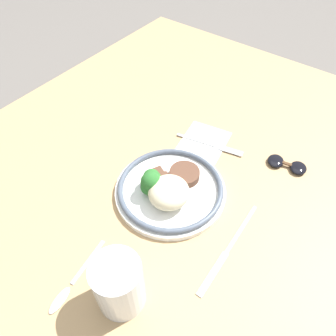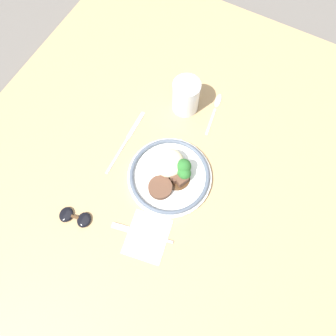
{
  "view_description": "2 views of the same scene",
  "coord_description": "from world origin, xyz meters",
  "px_view_note": "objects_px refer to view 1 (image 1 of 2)",
  "views": [
    {
      "loc": [
        0.34,
        0.23,
        0.61
      ],
      "look_at": [
        -0.03,
        -0.06,
        0.08
      ],
      "focal_mm": 35.0,
      "sensor_mm": 36.0,
      "label": 1
    },
    {
      "loc": [
        -0.3,
        -0.18,
        0.92
      ],
      "look_at": [
        0.0,
        -0.02,
        0.06
      ],
      "focal_mm": 35.0,
      "sensor_mm": 36.0,
      "label": 2
    }
  ],
  "objects_px": {
    "plate": "(168,188)",
    "fork": "(216,146)",
    "knife": "(227,251)",
    "spoon": "(67,290)",
    "sunglasses": "(287,164)",
    "juice_glass": "(119,286)"
  },
  "relations": [
    {
      "from": "plate",
      "to": "fork",
      "type": "relative_size",
      "value": 1.41
    },
    {
      "from": "plate",
      "to": "knife",
      "type": "distance_m",
      "value": 0.18
    },
    {
      "from": "spoon",
      "to": "sunglasses",
      "type": "bearing_deg",
      "value": 150.87
    },
    {
      "from": "knife",
      "to": "spoon",
      "type": "relative_size",
      "value": 1.48
    },
    {
      "from": "juice_glass",
      "to": "knife",
      "type": "distance_m",
      "value": 0.22
    },
    {
      "from": "fork",
      "to": "sunglasses",
      "type": "xyz_separation_m",
      "value": [
        -0.05,
        0.17,
        0.0
      ]
    },
    {
      "from": "juice_glass",
      "to": "spoon",
      "type": "bearing_deg",
      "value": -60.39
    },
    {
      "from": "fork",
      "to": "knife",
      "type": "relative_size",
      "value": 0.75
    },
    {
      "from": "juice_glass",
      "to": "fork",
      "type": "bearing_deg",
      "value": -171.18
    },
    {
      "from": "plate",
      "to": "sunglasses",
      "type": "xyz_separation_m",
      "value": [
        -0.23,
        0.17,
        -0.01
      ]
    },
    {
      "from": "fork",
      "to": "sunglasses",
      "type": "bearing_deg",
      "value": 2.85
    },
    {
      "from": "fork",
      "to": "plate",
      "type": "bearing_deg",
      "value": -104.48
    },
    {
      "from": "fork",
      "to": "sunglasses",
      "type": "height_order",
      "value": "sunglasses"
    },
    {
      "from": "juice_glass",
      "to": "spoon",
      "type": "relative_size",
      "value": 0.74
    },
    {
      "from": "fork",
      "to": "spoon",
      "type": "relative_size",
      "value": 1.11
    },
    {
      "from": "plate",
      "to": "fork",
      "type": "height_order",
      "value": "plate"
    },
    {
      "from": "knife",
      "to": "sunglasses",
      "type": "relative_size",
      "value": 2.37
    },
    {
      "from": "juice_glass",
      "to": "spoon",
      "type": "height_order",
      "value": "juice_glass"
    },
    {
      "from": "knife",
      "to": "sunglasses",
      "type": "bearing_deg",
      "value": 177.94
    },
    {
      "from": "fork",
      "to": "knife",
      "type": "distance_m",
      "value": 0.28
    },
    {
      "from": "spoon",
      "to": "sunglasses",
      "type": "xyz_separation_m",
      "value": [
        -0.51,
        0.19,
        0.0
      ]
    },
    {
      "from": "plate",
      "to": "juice_glass",
      "type": "height_order",
      "value": "juice_glass"
    }
  ]
}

